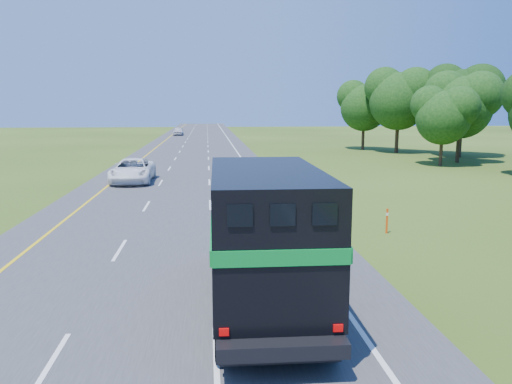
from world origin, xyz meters
TOP-DOWN VIEW (x-y plane):
  - road at (0.00, 50.00)m, footprint 15.00×260.00m
  - lane_markings at (0.00, 50.00)m, footprint 11.15×260.00m
  - horse_truck at (3.23, 13.94)m, footprint 3.02×9.10m
  - white_suv at (-3.96, 38.72)m, footprint 2.95×6.37m
  - far_car at (-4.11, 103.69)m, footprint 1.99×4.94m
  - delineator at (9.74, 21.69)m, footprint 0.09×0.05m

SIDE VIEW (x-z plane):
  - road at x=0.00m, z-range 0.00..0.04m
  - lane_markings at x=0.00m, z-range 0.04..0.05m
  - delineator at x=9.74m, z-range 0.04..1.19m
  - far_car at x=-4.11m, z-range 0.04..1.72m
  - white_suv at x=-3.96m, z-range 0.04..1.81m
  - horse_truck at x=3.23m, z-range 0.18..4.19m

